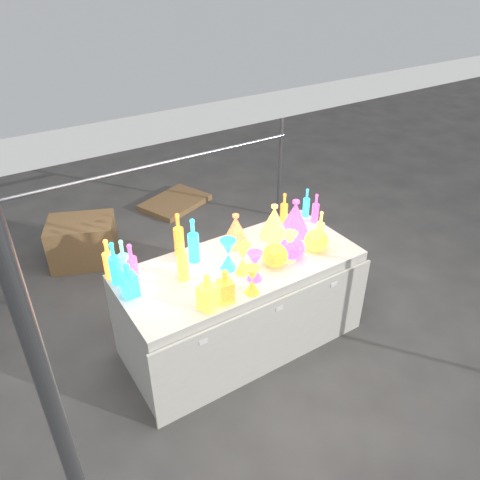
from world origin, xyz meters
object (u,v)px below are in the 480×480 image
cardboard_box_closed (83,242)px  bottle_0 (108,258)px  decanter_0 (208,292)px  globe_0 (316,241)px  hourglass_0 (252,280)px  display_table (241,303)px

cardboard_box_closed → bottle_0: 1.59m
decanter_0 → globe_0: size_ratio=1.43×
decanter_0 → hourglass_0: decanter_0 is taller
display_table → globe_0: (0.59, -0.15, 0.45)m
cardboard_box_closed → decanter_0: (0.27, -2.10, 0.65)m
bottle_0 → decanter_0: (0.41, -0.66, -0.02)m
bottle_0 → cardboard_box_closed: bearing=84.5°
cardboard_box_closed → decanter_0: decanter_0 is taller
decanter_0 → hourglass_0: size_ratio=1.28×
display_table → hourglass_0: size_ratio=8.95×
bottle_0 → decanter_0: bearing=-58.4°
cardboard_box_closed → hourglass_0: (0.59, -2.12, 0.62)m
bottle_0 → globe_0: size_ratio=1.66×
cardboard_box_closed → globe_0: globe_0 is taller
bottle_0 → hourglass_0: bottle_0 is taller
bottle_0 → decanter_0: bottle_0 is taller
display_table → bottle_0: size_ratio=5.98×
cardboard_box_closed → hourglass_0: hourglass_0 is taller
bottle_0 → decanter_0: 0.78m
cardboard_box_closed → bottle_0: (-0.14, -1.44, 0.68)m
display_table → hourglass_0: bearing=-110.1°
display_table → bottle_0: (-0.85, 0.36, 0.53)m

